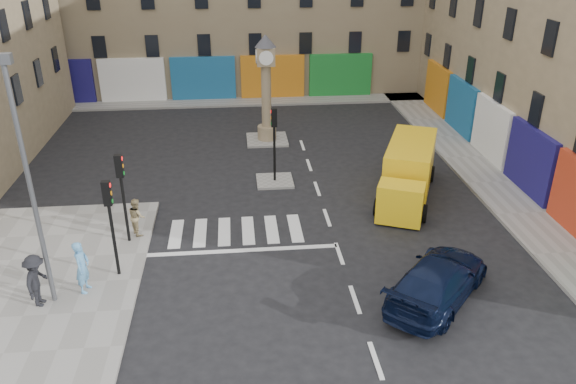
{
  "coord_description": "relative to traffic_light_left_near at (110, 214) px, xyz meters",
  "views": [
    {
      "loc": [
        -3.84,
        -17.51,
        11.66
      ],
      "look_at": [
        -1.86,
        2.62,
        2.0
      ],
      "focal_mm": 35.0,
      "sensor_mm": 36.0,
      "label": 1
    }
  ],
  "objects": [
    {
      "name": "clock_pillar",
      "position": [
        6.3,
        13.8,
        0.93
      ],
      "size": [
        1.2,
        1.2,
        6.1
      ],
      "color": "#988463",
      "rests_on": "island_far"
    },
    {
      "name": "navy_sedan",
      "position": [
        11.08,
        -2.4,
        -1.86
      ],
      "size": [
        5.06,
        5.33,
        1.52
      ],
      "primitive_type": "imported",
      "rotation": [
        0.0,
        0.0,
        2.42
      ],
      "color": "black",
      "rests_on": "ground"
    },
    {
      "name": "lamp_post",
      "position": [
        -1.9,
        -1.4,
        2.17
      ],
      "size": [
        0.5,
        0.25,
        8.3
      ],
      "color": "#595B60",
      "rests_on": "sidewalk_left"
    },
    {
      "name": "pedestrian_dark",
      "position": [
        -2.27,
        -1.6,
        -1.53
      ],
      "size": [
        0.81,
        1.27,
        1.87
      ],
      "primitive_type": "imported",
      "rotation": [
        0.0,
        0.0,
        1.48
      ],
      "color": "black",
      "rests_on": "sidewalk_left"
    },
    {
      "name": "yellow_van",
      "position": [
        12.45,
        5.79,
        -1.42
      ],
      "size": [
        4.38,
        6.9,
        2.42
      ],
      "rotation": [
        0.0,
        0.0,
        -0.4
      ],
      "color": "yellow",
      "rests_on": "ground"
    },
    {
      "name": "sidewalk_right",
      "position": [
        17.0,
        9.8,
        -2.55
      ],
      "size": [
        2.6,
        30.0,
        0.15
      ],
      "primitive_type": "cube",
      "color": "gray",
      "rests_on": "ground"
    },
    {
      "name": "ground",
      "position": [
        8.3,
        -0.2,
        -2.62
      ],
      "size": [
        120.0,
        120.0,
        0.0
      ],
      "primitive_type": "plane",
      "color": "black",
      "rests_on": "ground"
    },
    {
      "name": "traffic_light_island",
      "position": [
        6.3,
        7.8,
        -0.03
      ],
      "size": [
        0.28,
        0.22,
        3.7
      ],
      "color": "black",
      "rests_on": "island_near"
    },
    {
      "name": "island_far",
      "position": [
        6.3,
        13.8,
        -2.56
      ],
      "size": [
        2.4,
        2.4,
        0.12
      ],
      "primitive_type": "cube",
      "color": "gray",
      "rests_on": "ground"
    },
    {
      "name": "sidewalk_left",
      "position": [
        -2.7,
        -2.2,
        -2.55
      ],
      "size": [
        7.0,
        16.0,
        0.15
      ],
      "primitive_type": "cube",
      "color": "gray",
      "rests_on": "ground"
    },
    {
      "name": "sidewalk_far",
      "position": [
        4.3,
        22.0,
        -2.55
      ],
      "size": [
        32.0,
        2.4,
        0.15
      ],
      "primitive_type": "cube",
      "color": "gray",
      "rests_on": "ground"
    },
    {
      "name": "traffic_light_left_near",
      "position": [
        0.0,
        0.0,
        0.0
      ],
      "size": [
        0.28,
        0.22,
        3.7
      ],
      "color": "black",
      "rests_on": "sidewalk_left"
    },
    {
      "name": "pedestrian_tan",
      "position": [
        0.3,
        2.96,
        -1.69
      ],
      "size": [
        0.87,
        0.94,
        1.56
      ],
      "primitive_type": "imported",
      "rotation": [
        0.0,
        0.0,
        2.04
      ],
      "color": "#96845C",
      "rests_on": "sidewalk_left"
    },
    {
      "name": "traffic_light_left_far",
      "position": [
        0.0,
        2.4,
        0.0
      ],
      "size": [
        0.28,
        0.22,
        3.7
      ],
      "color": "black",
      "rests_on": "sidewalk_left"
    },
    {
      "name": "pedestrian_blue",
      "position": [
        -0.96,
        -0.94,
        -1.51
      ],
      "size": [
        0.56,
        0.76,
        1.91
      ],
      "primitive_type": "imported",
      "rotation": [
        0.0,
        0.0,
        1.41
      ],
      "color": "#5C9ED3",
      "rests_on": "sidewalk_left"
    },
    {
      "name": "island_near",
      "position": [
        6.3,
        7.8,
        -2.56
      ],
      "size": [
        1.8,
        1.8,
        0.12
      ],
      "primitive_type": "cube",
      "color": "gray",
      "rests_on": "ground"
    }
  ]
}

